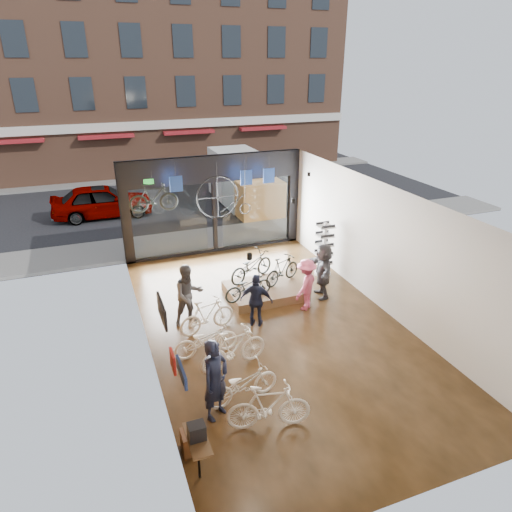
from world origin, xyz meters
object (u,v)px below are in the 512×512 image
street_car (102,201)px  customer_2 (257,300)px  box_truck (246,182)px  floor_bike_1 (269,407)px  display_bike_right (251,266)px  floor_bike_2 (243,384)px  display_bike_mid (282,270)px  penny_farthing (227,198)px  customer_3 (306,285)px  floor_bike_4 (206,340)px  display_platform (265,291)px  floor_bike_3 (234,349)px  floor_bike_5 (207,316)px  sunglasses_rack (324,249)px  customer_1 (189,295)px  display_bike_left (248,287)px  customer_5 (323,271)px  hung_bike (154,198)px  customer_0 (215,380)px

street_car → customer_2: size_ratio=2.93×
box_truck → floor_bike_1: bearing=-107.9°
display_bike_right → floor_bike_2: bearing=133.2°
display_bike_mid → penny_farthing: penny_farthing is taller
floor_bike_1 → customer_3: size_ratio=1.08×
customer_3 → floor_bike_4: bearing=-18.6°
floor_bike_1 → display_platform: (2.07, 5.39, -0.38)m
street_car → display_bike_mid: (4.99, -10.09, -0.03)m
floor_bike_3 → display_bike_right: bearing=-36.9°
floor_bike_4 → floor_bike_5: 1.11m
sunglasses_rack → penny_farthing: size_ratio=0.99×
customer_1 → sunglasses_rack: 5.37m
display_bike_left → penny_farthing: 3.95m
floor_bike_4 → customer_2: (1.72, 0.88, 0.36)m
floor_bike_4 → sunglasses_rack: sunglasses_rack is taller
customer_5 → hung_bike: hung_bike is taller
customer_1 → customer_3: customer_1 is taller
display_bike_left → hung_bike: size_ratio=1.00×
floor_bike_1 → customer_3: 5.08m
floor_bike_2 → customer_1: size_ratio=0.92×
display_platform → display_bike_left: display_bike_left is taller
display_platform → penny_farthing: bearing=96.4°
floor_bike_2 → hung_bike: hung_bike is taller
floor_bike_1 → display_bike_mid: 6.11m
street_car → box_truck: bearing=-98.2°
display_bike_left → sunglasses_rack: bearing=-78.2°
floor_bike_2 → customer_2: (1.40, 2.85, 0.35)m
floor_bike_4 → customer_3: 3.68m
floor_bike_2 → customer_5: customer_5 is taller
floor_bike_4 → penny_farthing: bearing=-25.1°
floor_bike_4 → display_platform: size_ratio=0.70×
penny_farthing → floor_bike_3: bearing=-106.1°
floor_bike_3 → display_platform: floor_bike_3 is taller
display_bike_mid → customer_3: size_ratio=0.95×
customer_1 → hung_bike: hung_bike is taller
display_bike_mid → hung_bike: (-3.59, 2.29, 2.16)m
display_platform → penny_farthing: 3.78m
floor_bike_3 → customer_3: size_ratio=1.10×
floor_bike_2 → floor_bike_5: floor_bike_5 is taller
display_bike_right → customer_0: customer_0 is taller
display_bike_left → customer_3: bearing=-122.3°
floor_bike_1 → floor_bike_4: size_ratio=1.05×
box_truck → floor_bike_1: 15.32m
floor_bike_3 → customer_0: size_ratio=0.95×
floor_bike_2 → display_bike_right: (2.07, 5.11, 0.34)m
floor_bike_4 → box_truck: bearing=-26.4°
customer_0 → display_bike_mid: bearing=19.5°
display_bike_right → penny_farthing: penny_farthing is taller
floor_bike_2 → hung_bike: bearing=-2.0°
sunglasses_rack → floor_bike_5: bearing=-140.2°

